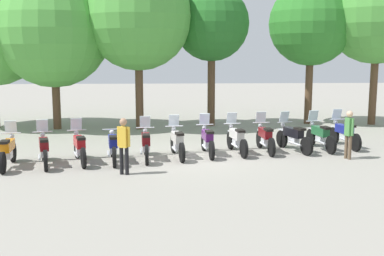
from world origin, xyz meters
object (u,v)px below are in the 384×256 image
Objects in this scene: motorcycle_3 at (113,146)px; motorcycle_4 at (146,144)px; tree_3 at (212,24)px; tree_4 at (311,24)px; motorcycle_1 at (44,149)px; motorcycle_5 at (177,142)px; tree_5 at (378,11)px; tree_1 at (53,30)px; motorcycle_7 at (236,139)px; person_0 at (349,131)px; motorcycle_0 at (8,151)px; motorcycle_8 at (265,137)px; motorcycle_11 at (344,133)px; motorcycle_6 at (207,140)px; motorcycle_2 at (79,147)px; person_1 at (124,142)px; motorcycle_10 at (320,135)px; tree_2 at (138,17)px; motorcycle_9 at (293,137)px.

motorcycle_4 is at bearing -82.48° from motorcycle_3.
tree_4 reaches higher than tree_3.
tree_4 reaches higher than motorcycle_3.
motorcycle_3 is at bearing -96.41° from motorcycle_1.
tree_5 is at bearing -63.81° from motorcycle_5.
tree_1 is at bearing -175.16° from tree_4.
motorcycle_7 is 1.36× the size of person_0.
person_0 reaches higher than motorcycle_0.
person_0 is at bearing -97.53° from tree_4.
tree_1 reaches higher than motorcycle_5.
motorcycle_11 is (3.12, 0.69, 0.00)m from motorcycle_8.
motorcycle_11 is at bearing -83.33° from motorcycle_6.
motorcycle_0 and motorcycle_2 have the same top height.
motorcycle_5 is (5.21, 1.16, 0.00)m from motorcycle_0.
motorcycle_2 is at bearing -149.44° from tree_5.
person_1 reaches higher than motorcycle_2.
motorcycle_10 is at bearing -82.66° from motorcycle_4.
motorcycle_4 is 0.31× the size of tree_1.
motorcycle_1 is 4.28m from motorcycle_5.
tree_5 reaches higher than tree_3.
tree_2 reaches higher than tree_1.
motorcycle_2 is 2.28m from person_1.
person_1 is 0.21× the size of tree_5.
motorcycle_1 and motorcycle_4 have the same top height.
tree_5 is at bearing -40.63° from motorcycle_11.
motorcycle_7 is at bearing -84.53° from motorcycle_6.
motorcycle_0 is 9.36m from tree_2.
motorcycle_4 reaches higher than motorcycle_3.
motorcycle_10 is 0.33× the size of tree_3.
tree_4 reaches higher than motorcycle_9.
motorcycle_9 is at bearing -41.14° from person_1.
person_1 reaches higher than motorcycle_0.
tree_1 is at bearing 16.74° from motorcycle_3.
tree_3 is (-3.40, 6.05, 4.31)m from motorcycle_10.
motorcycle_1 is 0.97× the size of motorcycle_8.
tree_5 reaches higher than person_0.
tree_2 reaches higher than motorcycle_5.
motorcycle_0 is at bearing -130.61° from tree_3.
motorcycle_10 is (4.17, 0.67, 0.00)m from motorcycle_6.
motorcycle_10 is at bearing -85.90° from motorcycle_8.
motorcycle_9 is at bearing -88.83° from motorcycle_5.
tree_2 is at bearing 24.05° from motorcycle_7.
motorcycle_5 is 9.27m from tree_1.
tree_5 is (15.18, 0.58, 0.95)m from tree_1.
tree_4 is (9.83, 8.07, 4.36)m from motorcycle_2.
motorcycle_8 is at bearing -48.79° from person_0.
tree_1 is at bearing -53.75° from person_0.
motorcycle_4 is at bearing -84.77° from motorcycle_0.
motorcycle_3 is at bearing -147.51° from tree_5.
motorcycle_1 is 16.77m from tree_5.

